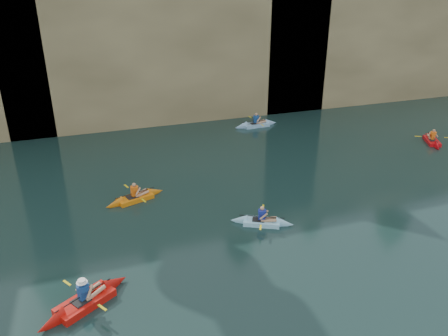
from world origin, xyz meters
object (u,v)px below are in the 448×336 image
object	(u,v)px
kayaker_orange	(135,198)
kayaker_red_far	(432,140)
kayaker_ltblue_near	(262,221)
main_kayaker	(85,301)

from	to	relation	value
kayaker_orange	kayaker_red_far	bearing A→B (deg)	-12.68
kayaker_red_far	kayaker_ltblue_near	bearing A→B (deg)	138.30
main_kayaker	kayaker_ltblue_near	size ratio (longest dim) A/B	1.20
kayaker_orange	kayaker_ltblue_near	size ratio (longest dim) A/B	1.11
kayaker_orange	kayaker_red_far	xyz separation A→B (m)	(20.16, 1.80, -0.00)
main_kayaker	kayaker_ltblue_near	distance (m)	8.36
kayaker_ltblue_near	kayaker_orange	bearing A→B (deg)	167.79
main_kayaker	kayaker_red_far	xyz separation A→B (m)	(22.91, 8.90, -0.03)
main_kayaker	kayaker_ltblue_near	xyz separation A→B (m)	(7.83, 2.94, -0.04)
kayaker_ltblue_near	kayaker_red_far	size ratio (longest dim) A/B	0.91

